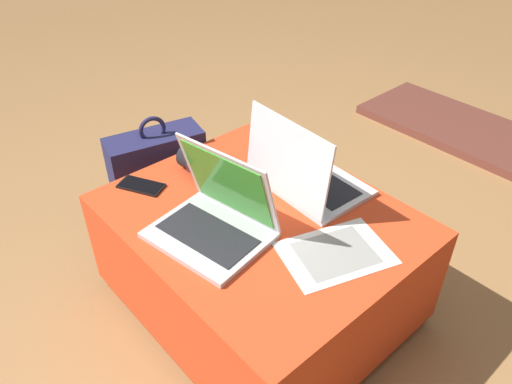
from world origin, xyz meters
TOP-DOWN VIEW (x-y plane):
  - ground_plane at (0.00, 0.00)m, footprint 14.00×14.00m
  - ottoman at (0.00, 0.00)m, footprint 0.90×0.75m
  - laptop_near at (-0.02, -0.15)m, footprint 0.36×0.31m
  - laptop_far at (-0.00, 0.19)m, footprint 0.36×0.27m
  - cell_phone at (-0.36, -0.20)m, footprint 0.16×0.13m
  - backpack at (-0.57, -0.02)m, footprint 0.25×0.38m
  - paper_sheet at (0.27, 0.04)m, footprint 0.30×0.35m
  - wrist_brace at (-0.27, 0.00)m, footprint 0.21×0.11m
  - fireplace_hearth at (0.00, 1.64)m, footprint 1.40×0.50m

SIDE VIEW (x-z plane):
  - ground_plane at x=0.00m, z-range 0.00..0.00m
  - fireplace_hearth at x=0.00m, z-range 0.00..0.04m
  - ottoman at x=0.00m, z-range 0.00..0.41m
  - backpack at x=-0.57m, z-range -0.05..0.48m
  - paper_sheet at x=0.27m, z-range 0.41..0.41m
  - cell_phone at x=-0.36m, z-range 0.41..0.42m
  - wrist_brace at x=-0.27m, z-range 0.41..0.49m
  - laptop_near at x=-0.02m, z-range 0.33..0.59m
  - laptop_far at x=0.00m, z-range 0.33..0.60m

